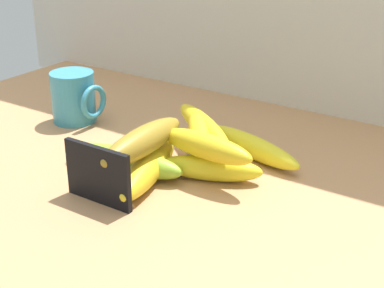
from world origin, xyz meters
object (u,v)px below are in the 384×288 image
object	(u,v)px
banana_3	(209,148)
banana_4	(149,167)
banana_0	(251,146)
coffee_mug	(75,97)
banana_5	(199,129)
banana_2	(123,161)
banana_7	(143,141)
banana_1	(211,168)
chalkboard_sign	(98,177)
banana_6	(206,146)
banana_8	(203,125)

from	to	relation	value
banana_3	banana_4	size ratio (longest dim) A/B	0.75
banana_0	coffee_mug	bearing A→B (deg)	-173.40
banana_0	banana_5	xyz separation A→B (cm)	(-6.41, -5.57, 3.45)
coffee_mug	banana_2	xyz separation A→B (cm)	(21.54, -11.98, -2.57)
banana_5	banana_7	world-z (taller)	banana_7
banana_0	banana_1	xyz separation A→B (cm)	(-1.17, -10.51, 0.07)
coffee_mug	banana_1	bearing A→B (deg)	-10.87
banana_0	chalkboard_sign	bearing A→B (deg)	-112.77
banana_1	banana_5	size ratio (longest dim) A/B	0.95
coffee_mug	banana_1	size ratio (longest dim) A/B	0.62
chalkboard_sign	banana_1	xyz separation A→B (cm)	(9.21, 14.21, -1.95)
banana_4	coffee_mug	bearing A→B (deg)	156.00
banana_1	banana_2	size ratio (longest dim) A/B	0.77
banana_3	banana_5	xyz separation A→B (cm)	(-1.01, -1.48, 3.50)
banana_0	banana_6	xyz separation A→B (cm)	(-1.43, -11.40, 3.88)
chalkboard_sign	banana_0	bearing A→B (deg)	67.23
banana_6	banana_7	bearing A→B (deg)	-146.87
banana_5	banana_7	distance (cm)	11.22
banana_5	chalkboard_sign	bearing A→B (deg)	-101.70
banana_0	banana_7	xyz separation A→B (cm)	(-9.10, -16.40, 4.62)
chalkboard_sign	coffee_mug	world-z (taller)	coffee_mug
coffee_mug	banana_2	world-z (taller)	coffee_mug
banana_1	banana_8	xyz separation A→B (cm)	(-5.59, 6.65, 3.35)
chalkboard_sign	banana_2	world-z (taller)	chalkboard_sign
chalkboard_sign	banana_5	size ratio (longest dim) A/B	0.68
chalkboard_sign	coffee_mug	bearing A→B (deg)	139.82
banana_7	banana_5	bearing A→B (deg)	76.04
banana_2	banana_6	distance (cm)	13.25
banana_3	banana_8	distance (cm)	3.73
banana_6	banana_0	bearing A→B (deg)	82.83
banana_0	banana_8	xyz separation A→B (cm)	(-6.76, -3.86, 3.41)
banana_5	banana_6	size ratio (longest dim) A/B	1.02
banana_6	banana_7	world-z (taller)	banana_7
chalkboard_sign	banana_2	size ratio (longest dim) A/B	0.55
banana_1	banana_8	bearing A→B (deg)	130.06
coffee_mug	banana_7	xyz separation A→B (cm)	(25.76, -12.37, 1.76)
banana_2	banana_5	distance (cm)	12.92
banana_2	banana_5	size ratio (longest dim) A/B	1.23
coffee_mug	banana_1	xyz separation A→B (cm)	(33.70, -6.47, -2.79)
banana_5	banana_6	bearing A→B (deg)	-49.48
banana_3	chalkboard_sign	bearing A→B (deg)	-103.57
banana_6	banana_8	world-z (taller)	banana_6
banana_0	banana_4	size ratio (longest dim) A/B	0.99
banana_5	coffee_mug	bearing A→B (deg)	176.90
banana_3	banana_8	bearing A→B (deg)	170.12
banana_4	banana_8	distance (cm)	12.37
coffee_mug	banana_2	size ratio (longest dim) A/B	0.48
banana_2	banana_0	bearing A→B (deg)	50.24
banana_7	coffee_mug	bearing A→B (deg)	154.35
chalkboard_sign	banana_7	world-z (taller)	banana_7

